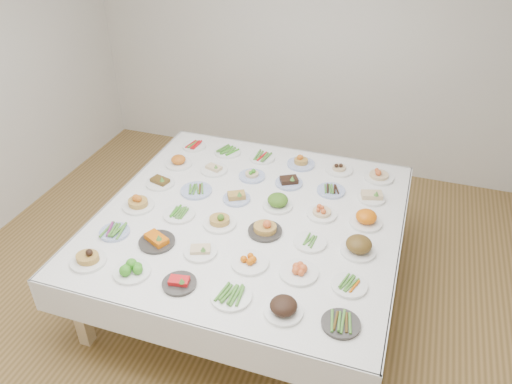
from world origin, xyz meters
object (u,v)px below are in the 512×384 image
(dish_18, at_px, (160,180))
(dish_35, at_px, (379,172))
(dish_0, at_px, (87,254))
(display_table, at_px, (250,222))

(dish_18, bearing_deg, dish_35, 21.43)
(dish_0, xyz_separation_m, dish_18, (0.00, 1.07, -0.03))
(dish_0, xyz_separation_m, dish_35, (1.79, 1.77, -0.00))
(dish_35, bearing_deg, dish_0, -135.29)
(display_table, distance_m, dish_0, 1.26)
(dish_0, height_order, dish_18, dish_0)
(display_table, xyz_separation_m, dish_18, (-0.89, 0.18, 0.11))
(dish_0, distance_m, dish_18, 1.07)
(display_table, distance_m, dish_18, 0.92)
(dish_0, bearing_deg, dish_35, 44.71)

